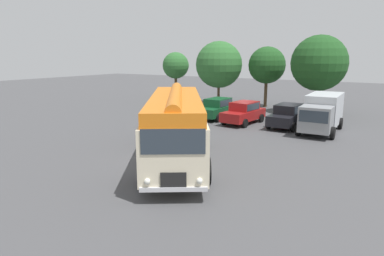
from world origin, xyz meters
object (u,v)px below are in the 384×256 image
Objects in this scene: vintage_bus at (176,124)px; car_mid_left at (244,112)px; car_near_left at (217,108)px; car_mid_right at (288,116)px; box_van at (322,112)px.

vintage_bus reaches higher than car_mid_left.
car_near_left is (-3.71, 11.38, -1.05)m from vintage_bus.
car_mid_left is (-1.03, 10.60, -1.05)m from vintage_bus.
car_near_left and car_mid_left have the same top height.
car_mid_left is 3.27m from car_mid_right.
car_near_left is 1.00× the size of car_mid_right.
car_near_left and car_mid_right have the same top height.
car_mid_right is at bearing 7.33° from car_mid_left.
box_van is at bearing 67.05° from vintage_bus.
car_near_left is at bearing 176.60° from box_van.
car_mid_left is at bearing 95.53° from vintage_bus.
box_van is at bearing 2.96° from car_mid_left.
car_near_left is 0.98× the size of car_mid_left.
vintage_bus is 11.84m from box_van.
car_mid_left is at bearing -177.04° from box_van.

